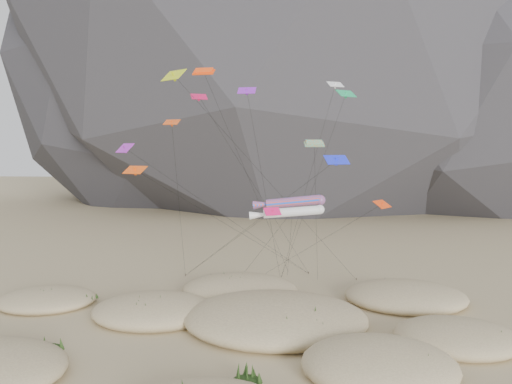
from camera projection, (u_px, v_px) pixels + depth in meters
ground at (254, 350)px, 41.82m from camera, size 500.00×500.00×0.00m
dunes at (249, 323)px, 46.34m from camera, size 51.57×37.12×3.48m
dune_grass at (248, 323)px, 45.93m from camera, size 45.09×29.06×1.56m
kite_stakes at (281, 277)px, 64.90m from camera, size 26.11×5.22×0.30m
rainbow_tube_kite at (291, 202)px, 52.03m from camera, size 7.59×14.03×12.09m
white_tube_kite at (288, 212)px, 48.99m from camera, size 10.12×14.48×11.32m
orange_parafoil at (205, 75)px, 54.91m from camera, size 10.52×12.90×25.74m
multi_parafoil at (314, 146)px, 48.84m from camera, size 2.18×14.93×17.71m
delta_kites at (245, 139)px, 51.56m from camera, size 28.03×19.70×24.47m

